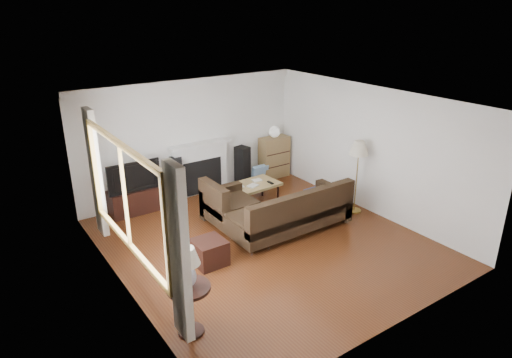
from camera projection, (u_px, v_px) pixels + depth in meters
room at (266, 176)px, 7.57m from camera, size 5.10×5.60×2.54m
window at (125, 197)px, 6.01m from camera, size 0.12×2.74×1.54m
curtain_near at (179, 255)px, 4.93m from camera, size 0.10×0.35×2.10m
curtain_far at (96, 173)px, 7.26m from camera, size 0.10×0.35×2.10m
fireplace at (201, 168)px, 9.92m from camera, size 1.40×0.26×1.15m
tv_stand at (134, 201)px, 9.09m from camera, size 0.99×0.44×0.49m
television at (132, 175)px, 8.90m from camera, size 1.04×0.14×0.60m
speaker_left at (177, 180)px, 9.53m from camera, size 0.37×0.40×0.95m
speaker_right at (242, 166)px, 10.44m from camera, size 0.30×0.34×0.90m
bookshelf at (274, 157)px, 10.88m from camera, size 0.72×0.34×0.98m
globe_lamp at (275, 132)px, 10.65m from camera, size 0.26×0.26×0.26m
sectional_sofa at (290, 210)px, 8.30m from camera, size 2.53×1.85×0.82m
coffee_table at (250, 195)px, 9.37m from camera, size 1.25×0.74×0.48m
footstool at (209, 252)px, 7.30m from camera, size 0.50×0.50×0.42m
floor_lamp at (357, 177)px, 8.96m from camera, size 0.46×0.46×1.47m
side_table at (190, 310)px, 5.72m from camera, size 0.55×0.55×0.69m
table_lamp at (187, 268)px, 5.50m from camera, size 0.33×0.33×0.53m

